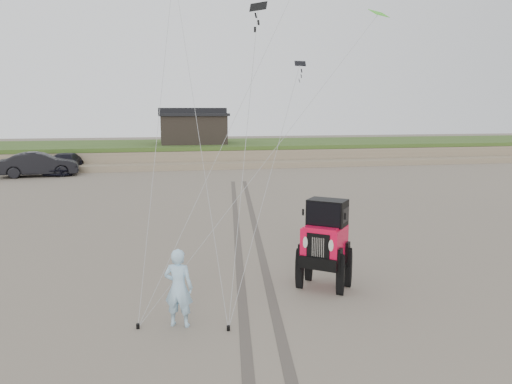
# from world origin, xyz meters

# --- Properties ---
(ground) EXTENTS (160.00, 160.00, 0.00)m
(ground) POSITION_xyz_m (0.00, 0.00, 0.00)
(ground) COLOR #6B6054
(ground) RESTS_ON ground
(dune_ridge) EXTENTS (160.00, 14.25, 1.73)m
(dune_ridge) POSITION_xyz_m (0.00, 37.50, 0.82)
(dune_ridge) COLOR #7A6B54
(dune_ridge) RESTS_ON ground
(cabin) EXTENTS (6.40, 5.40, 3.35)m
(cabin) POSITION_xyz_m (2.00, 37.00, 3.24)
(cabin) COLOR black
(cabin) RESTS_ON dune_ridge
(truck_b) EXTENTS (5.67, 2.54, 1.81)m
(truck_b) POSITION_xyz_m (-10.05, 28.39, 0.90)
(truck_b) COLOR black
(truck_b) RESTS_ON ground
(truck_c) EXTENTS (2.62, 5.41, 1.52)m
(truck_c) POSITION_xyz_m (-8.59, 30.06, 0.76)
(truck_c) COLOR black
(truck_c) RESTS_ON ground
(jeep) EXTENTS (5.13, 5.66, 2.00)m
(jeep) POSITION_xyz_m (3.07, 1.81, 1.00)
(jeep) COLOR red
(jeep) RESTS_ON ground
(man) EXTENTS (0.79, 0.65, 1.85)m
(man) POSITION_xyz_m (-1.03, 0.08, 0.93)
(man) COLOR #8EC3DC
(man) RESTS_ON ground
(stake_main) EXTENTS (0.08, 0.08, 0.12)m
(stake_main) POSITION_xyz_m (-1.98, 0.10, 0.06)
(stake_main) COLOR black
(stake_main) RESTS_ON ground
(stake_aux) EXTENTS (0.08, 0.08, 0.12)m
(stake_aux) POSITION_xyz_m (0.05, -0.40, 0.06)
(stake_aux) COLOR black
(stake_aux) RESTS_ON ground
(tire_tracks) EXTENTS (5.22, 29.74, 0.01)m
(tire_tracks) POSITION_xyz_m (2.00, 8.00, 0.00)
(tire_tracks) COLOR #4C443D
(tire_tracks) RESTS_ON ground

